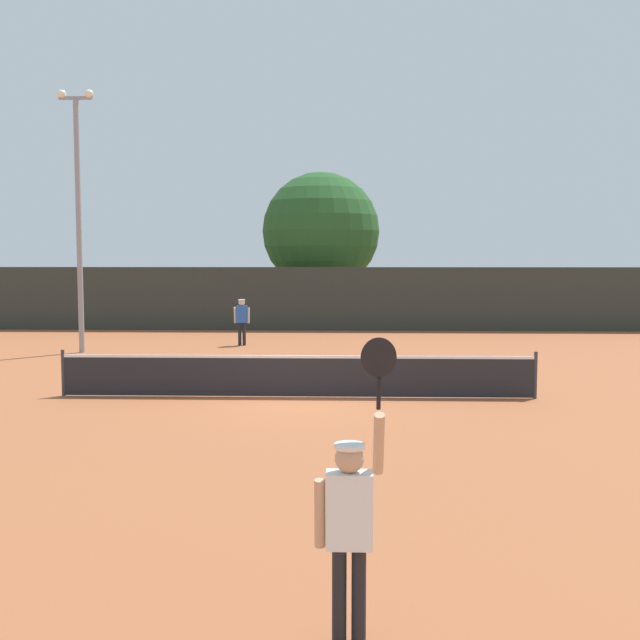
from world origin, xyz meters
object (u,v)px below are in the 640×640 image
Objects in this scene: tennis_ball at (321,392)px; parked_car_mid at (260,302)px; light_pole at (78,205)px; player_receiving at (242,317)px; large_tree at (321,231)px; parked_car_near at (170,304)px; player_serving at (351,513)px.

parked_car_mid reaches higher than tennis_ball.
player_receiving is at bearing 23.59° from light_pole.
tennis_ball is (3.16, -9.71, -0.99)m from player_receiving.
large_tree reaches higher than parked_car_near.
player_serving is 0.60× the size of parked_car_mid.
light_pole is (-8.84, 19.22, 3.75)m from player_serving.
light_pole reaches higher than parked_car_mid.
tennis_ball is at bearing 92.92° from player_serving.
parked_car_mid is at bearing 97.54° from player_serving.
player_serving is 0.36× the size of large_tree.
player_receiving is 24.49× the size of tennis_ball.
light_pole is 1.20× the size of large_tree.
player_receiving is 12.44m from parked_car_near.
tennis_ball is at bearing -82.45° from parked_car_mid.
large_tree is 1.68× the size of parked_car_near.
large_tree is at bearing -9.33° from parked_car_near.
parked_car_mid is (-0.79, 12.89, -0.24)m from player_receiving.
player_serving is at bearing -87.08° from tennis_ball.
tennis_ball is 0.01× the size of large_tree.
parked_car_mid is at bearing -86.51° from player_receiving.
light_pole is (-5.08, -2.22, 3.86)m from player_receiving.
player_serving is 31.22m from large_tree.
large_tree is at bearing -47.06° from parked_car_mid.
large_tree is at bearing 91.81° from tennis_ball.
player_serving is 11.80m from tennis_ball.
light_pole is at bearing -122.88° from large_tree.
tennis_ball is 0.02× the size of parked_car_mid.
parked_car_near is at bearing -65.28° from player_receiving.
light_pole reaches higher than large_tree.
light_pole reaches higher than parked_car_near.
parked_car_near is at bearing 90.50° from light_pole.
tennis_ball is 19.79m from large_tree.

